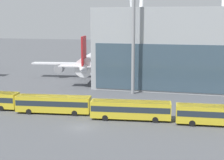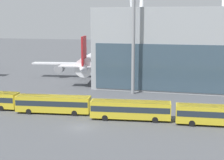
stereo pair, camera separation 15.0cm
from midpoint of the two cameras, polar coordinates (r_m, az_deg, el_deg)
The scene contains 6 objects.
ground_plane at distance 54.72m, azimuth -5.11°, elevation -7.87°, with size 440.00×440.00×0.00m, color #515459.
airliner_at_gate_far at distance 99.46m, azimuth -3.04°, elevation 3.20°, with size 35.61×39.71×12.73m.
shuttle_bus_2 at distance 62.91m, azimuth -9.66°, elevation -3.81°, with size 13.72×4.32×3.17m.
shuttle_bus_3 at distance 58.23m, azimuth 3.16°, elevation -4.82°, with size 13.71×4.25×3.17m.
shuttle_bus_4 at distance 57.64m, azimuth 17.38°, elevation -5.43°, with size 13.65×3.76×3.17m.
floodlight_mast at distance 76.83m, azimuth 3.66°, elevation 9.01°, with size 2.11×2.11×27.65m.
Camera 2 is at (17.40, -49.06, 16.89)m, focal length 55.00 mm.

